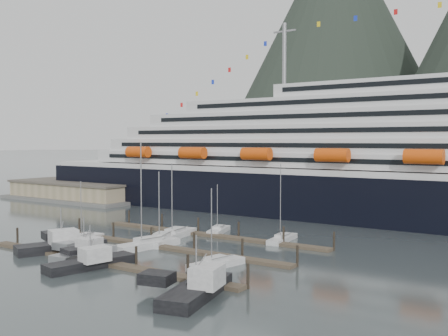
{
  "coord_description": "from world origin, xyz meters",
  "views": [
    {
      "loc": [
        50.95,
        -60.77,
        17.47
      ],
      "look_at": [
        -5.49,
        22.0,
        12.22
      ],
      "focal_mm": 42.0,
      "sensor_mm": 36.0,
      "label": 1
    }
  ],
  "objects_px": {
    "sailboat_c": "(162,240)",
    "sailboat_h": "(216,265)",
    "trawler_a": "(61,245)",
    "sailboat_a": "(85,239)",
    "trawler_c": "(90,262)",
    "sailboat_g": "(282,239)",
    "warehouse": "(76,192)",
    "trawler_d": "(195,289)",
    "sailboat_e": "(175,235)",
    "trawler_b": "(84,253)",
    "sailboat_f": "(219,231)",
    "sailboat_b": "(147,245)"
  },
  "relations": [
    {
      "from": "sailboat_c",
      "to": "trawler_a",
      "type": "bearing_deg",
      "value": 126.5
    },
    {
      "from": "sailboat_b",
      "to": "trawler_c",
      "type": "xyz_separation_m",
      "value": [
        2.49,
        -14.25,
        0.38
      ]
    },
    {
      "from": "sailboat_c",
      "to": "sailboat_e",
      "type": "bearing_deg",
      "value": -7.05
    },
    {
      "from": "sailboat_c",
      "to": "sailboat_g",
      "type": "bearing_deg",
      "value": -73.13
    },
    {
      "from": "sailboat_c",
      "to": "sailboat_e",
      "type": "xyz_separation_m",
      "value": [
        -1.27,
        5.21,
        0.01
      ]
    },
    {
      "from": "sailboat_c",
      "to": "sailboat_e",
      "type": "distance_m",
      "value": 5.36
    },
    {
      "from": "sailboat_f",
      "to": "trawler_d",
      "type": "height_order",
      "value": "sailboat_f"
    },
    {
      "from": "warehouse",
      "to": "trawler_c",
      "type": "xyz_separation_m",
      "value": [
        67.63,
        -54.39,
        -1.4
      ]
    },
    {
      "from": "sailboat_b",
      "to": "trawler_b",
      "type": "height_order",
      "value": "sailboat_b"
    },
    {
      "from": "sailboat_c",
      "to": "trawler_a",
      "type": "relative_size",
      "value": 0.91
    },
    {
      "from": "trawler_a",
      "to": "trawler_c",
      "type": "distance_m",
      "value": 13.3
    },
    {
      "from": "trawler_a",
      "to": "trawler_c",
      "type": "relative_size",
      "value": 1.08
    },
    {
      "from": "trawler_b",
      "to": "trawler_d",
      "type": "relative_size",
      "value": 0.79
    },
    {
      "from": "warehouse",
      "to": "sailboat_c",
      "type": "bearing_deg",
      "value": -28.99
    },
    {
      "from": "sailboat_e",
      "to": "sailboat_h",
      "type": "relative_size",
      "value": 1.22
    },
    {
      "from": "trawler_a",
      "to": "sailboat_a",
      "type": "bearing_deg",
      "value": 46.57
    },
    {
      "from": "trawler_d",
      "to": "sailboat_c",
      "type": "bearing_deg",
      "value": 34.07
    },
    {
      "from": "trawler_c",
      "to": "sailboat_e",
      "type": "bearing_deg",
      "value": 23.99
    },
    {
      "from": "trawler_d",
      "to": "sailboat_g",
      "type": "bearing_deg",
      "value": -1.86
    },
    {
      "from": "trawler_b",
      "to": "trawler_d",
      "type": "distance_m",
      "value": 25.91
    },
    {
      "from": "sailboat_b",
      "to": "sailboat_e",
      "type": "height_order",
      "value": "sailboat_b"
    },
    {
      "from": "sailboat_g",
      "to": "warehouse",
      "type": "bearing_deg",
      "value": 68.02
    },
    {
      "from": "sailboat_g",
      "to": "trawler_c",
      "type": "relative_size",
      "value": 1.06
    },
    {
      "from": "sailboat_g",
      "to": "trawler_a",
      "type": "distance_m",
      "value": 36.76
    },
    {
      "from": "sailboat_g",
      "to": "sailboat_f",
      "type": "bearing_deg",
      "value": 80.37
    },
    {
      "from": "sailboat_c",
      "to": "sailboat_h",
      "type": "bearing_deg",
      "value": -137.49
    },
    {
      "from": "sailboat_e",
      "to": "trawler_a",
      "type": "distance_m",
      "value": 20.54
    },
    {
      "from": "trawler_b",
      "to": "sailboat_h",
      "type": "bearing_deg",
      "value": -75.18
    },
    {
      "from": "sailboat_g",
      "to": "trawler_d",
      "type": "height_order",
      "value": "sailboat_g"
    },
    {
      "from": "sailboat_c",
      "to": "trawler_d",
      "type": "relative_size",
      "value": 0.95
    },
    {
      "from": "trawler_b",
      "to": "trawler_d",
      "type": "height_order",
      "value": "trawler_d"
    },
    {
      "from": "sailboat_g",
      "to": "trawler_c",
      "type": "xyz_separation_m",
      "value": [
        -13.04,
        -31.54,
        0.44
      ]
    },
    {
      "from": "trawler_c",
      "to": "trawler_d",
      "type": "relative_size",
      "value": 0.97
    },
    {
      "from": "sailboat_e",
      "to": "warehouse",
      "type": "bearing_deg",
      "value": 54.07
    },
    {
      "from": "sailboat_b",
      "to": "sailboat_g",
      "type": "relative_size",
      "value": 1.28
    },
    {
      "from": "warehouse",
      "to": "trawler_c",
      "type": "bearing_deg",
      "value": -38.81
    },
    {
      "from": "sailboat_a",
      "to": "trawler_d",
      "type": "height_order",
      "value": "sailboat_a"
    },
    {
      "from": "warehouse",
      "to": "trawler_b",
      "type": "bearing_deg",
      "value": -39.26
    },
    {
      "from": "sailboat_f",
      "to": "sailboat_a",
      "type": "bearing_deg",
      "value": 126.24
    },
    {
      "from": "sailboat_c",
      "to": "sailboat_h",
      "type": "relative_size",
      "value": 1.12
    },
    {
      "from": "sailboat_a",
      "to": "trawler_b",
      "type": "xyz_separation_m",
      "value": [
        10.6,
        -9.31,
        0.49
      ]
    },
    {
      "from": "trawler_c",
      "to": "trawler_d",
      "type": "distance_m",
      "value": 20.39
    },
    {
      "from": "sailboat_f",
      "to": "sailboat_h",
      "type": "distance_m",
      "value": 27.18
    },
    {
      "from": "sailboat_c",
      "to": "trawler_d",
      "type": "xyz_separation_m",
      "value": [
        23.66,
        -21.46,
        0.53
      ]
    },
    {
      "from": "trawler_b",
      "to": "sailboat_a",
      "type": "bearing_deg",
      "value": 44.41
    },
    {
      "from": "sailboat_c",
      "to": "sailboat_h",
      "type": "distance_m",
      "value": 19.84
    },
    {
      "from": "sailboat_g",
      "to": "trawler_c",
      "type": "distance_m",
      "value": 34.13
    },
    {
      "from": "trawler_c",
      "to": "trawler_d",
      "type": "bearing_deg",
      "value": -84.56
    },
    {
      "from": "warehouse",
      "to": "trawler_b",
      "type": "relative_size",
      "value": 4.3
    },
    {
      "from": "sailboat_g",
      "to": "sailboat_h",
      "type": "xyz_separation_m",
      "value": [
        1.24,
        -21.63,
        0.0
      ]
    }
  ]
}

